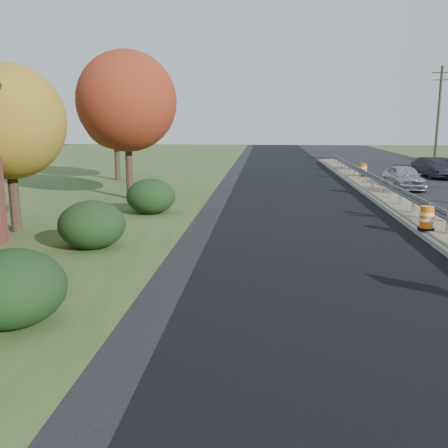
# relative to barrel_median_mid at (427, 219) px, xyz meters

# --- Properties ---
(milled_overlay) EXTENTS (7.20, 120.00, 0.01)m
(milled_overlay) POSITION_rel_barrel_median_mid_xyz_m (-3.85, 7.45, -0.62)
(milled_overlay) COLOR black
(milled_overlay) RESTS_ON ground
(median) EXTENTS (1.60, 55.00, 0.23)m
(median) POSITION_rel_barrel_median_mid_xyz_m (0.55, 5.45, -0.52)
(median) COLOR gray
(median) RESTS_ON ground
(guardrail) EXTENTS (0.10, 46.15, 0.72)m
(guardrail) POSITION_rel_barrel_median_mid_xyz_m (0.55, 6.45, 0.10)
(guardrail) COLOR silver
(guardrail) RESTS_ON median
(utility_pole_north) EXTENTS (1.90, 0.26, 9.40)m
(utility_pole_north) POSITION_rel_barrel_median_mid_xyz_m (12.05, 36.45, 4.31)
(utility_pole_north) COLOR #473523
(utility_pole_north) RESTS_ON ground
(hedge_south) EXTENTS (2.09, 2.09, 1.52)m
(hedge_south) POSITION_rel_barrel_median_mid_xyz_m (-10.45, -8.55, 0.13)
(hedge_south) COLOR black
(hedge_south) RESTS_ON ground
(hedge_mid) EXTENTS (2.09, 2.09, 1.52)m
(hedge_mid) POSITION_rel_barrel_median_mid_xyz_m (-10.95, -2.55, 0.13)
(hedge_mid) COLOR black
(hedge_mid) RESTS_ON ground
(hedge_north) EXTENTS (2.09, 2.09, 1.52)m
(hedge_north) POSITION_rel_barrel_median_mid_xyz_m (-10.45, 3.45, 0.13)
(hedge_north) COLOR black
(hedge_north) RESTS_ON ground
(tree_near_yellow) EXTENTS (3.96, 3.96, 5.88)m
(tree_near_yellow) POSITION_rel_barrel_median_mid_xyz_m (-14.45, -0.55, 3.26)
(tree_near_yellow) COLOR #473523
(tree_near_yellow) RESTS_ON ground
(tree_near_red) EXTENTS (4.95, 4.95, 7.35)m
(tree_near_red) POSITION_rel_barrel_median_mid_xyz_m (-12.45, 7.45, 4.24)
(tree_near_red) COLOR #473523
(tree_near_red) RESTS_ON ground
(tree_near_back) EXTENTS (4.29, 4.29, 6.37)m
(tree_near_back) POSITION_rel_barrel_median_mid_xyz_m (-15.45, 15.45, 3.59)
(tree_near_back) COLOR #473523
(tree_near_back) RESTS_ON ground
(barrel_median_mid) EXTENTS (0.56, 0.56, 0.83)m
(barrel_median_mid) POSITION_rel_barrel_median_mid_xyz_m (0.00, 0.00, 0.00)
(barrel_median_mid) COLOR black
(barrel_median_mid) RESTS_ON median
(barrel_median_far) EXTENTS (0.59, 0.59, 0.87)m
(barrel_median_far) POSITION_rel_barrel_median_mid_xyz_m (1.10, 17.25, 0.02)
(barrel_median_far) COLOR black
(barrel_median_far) RESTS_ON median
(barrel_shoulder_mid) EXTENTS (0.59, 0.59, 0.86)m
(barrel_shoulder_mid) POSITION_rel_barrel_median_mid_xyz_m (7.55, 19.80, -0.21)
(barrel_shoulder_mid) COLOR black
(barrel_shoulder_mid) RESTS_ON ground
(barrel_shoulder_far) EXTENTS (0.66, 0.66, 0.96)m
(barrel_shoulder_far) POSITION_rel_barrel_median_mid_xyz_m (8.82, 24.35, -0.17)
(barrel_shoulder_far) COLOR black
(barrel_shoulder_far) RESTS_ON ground
(car_silver) EXTENTS (1.86, 4.19, 1.40)m
(car_silver) POSITION_rel_barrel_median_mid_xyz_m (2.55, 12.54, 0.07)
(car_silver) COLOR #A7A6AB
(car_silver) RESTS_ON ground
(car_dark_mid) EXTENTS (2.01, 4.42, 1.41)m
(car_dark_mid) POSITION_rel_barrel_median_mid_xyz_m (6.28, 18.99, 0.08)
(car_dark_mid) COLOR black
(car_dark_mid) RESTS_ON ground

